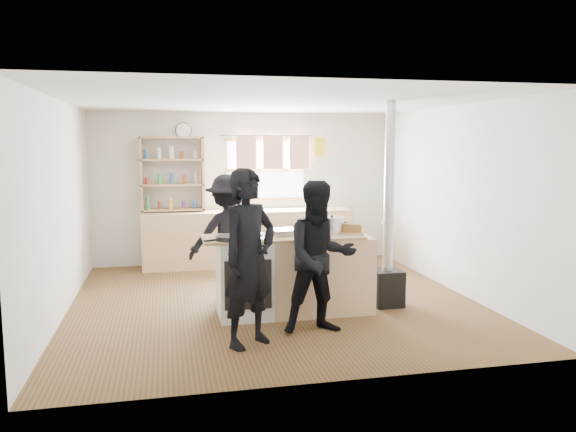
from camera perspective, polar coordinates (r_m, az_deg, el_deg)
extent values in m
cube|color=brown|center=(7.22, -1.45, -8.66)|extent=(5.00, 5.00, 0.01)
cube|color=tan|center=(9.26, -4.05, -2.22)|extent=(3.40, 0.55, 0.90)
cube|color=tan|center=(9.22, -11.58, 0.65)|extent=(1.00, 0.28, 0.03)
cube|color=tan|center=(9.18, -11.65, 3.13)|extent=(1.00, 0.28, 0.03)
cube|color=tan|center=(9.16, -11.71, 5.63)|extent=(1.00, 0.28, 0.03)
cube|color=tan|center=(9.16, -11.77, 7.82)|extent=(1.00, 0.28, 0.03)
cube|color=tan|center=(9.18, -14.68, 4.07)|extent=(0.04, 0.28, 1.20)
cube|color=tan|center=(9.19, -8.67, 4.23)|extent=(0.04, 0.28, 1.20)
cylinder|color=silver|center=(9.41, 2.86, 1.66)|extent=(0.10, 0.10, 0.31)
cube|color=white|center=(6.51, -4.45, -6.33)|extent=(0.60, 0.60, 0.90)
cube|color=#D7B181|center=(6.69, 3.25, -5.95)|extent=(1.20, 0.60, 0.90)
cube|color=tan|center=(6.49, -0.56, -2.16)|extent=(1.84, 0.64, 0.03)
cylinder|color=black|center=(6.23, -5.94, -2.22)|extent=(0.43, 0.43, 0.05)
cylinder|color=#395B1F|center=(6.23, -5.94, -2.09)|extent=(0.28, 0.28, 0.02)
cube|color=silver|center=(6.52, -0.33, -1.66)|extent=(0.36, 0.33, 0.07)
cube|color=brown|center=(6.51, -0.33, -1.48)|extent=(0.31, 0.28, 0.02)
cylinder|color=silver|center=(6.63, -3.86, -1.18)|extent=(0.22, 0.22, 0.15)
cylinder|color=silver|center=(6.62, -3.87, -0.49)|extent=(0.23, 0.23, 0.01)
sphere|color=black|center=(6.62, -3.87, -0.37)|extent=(0.03, 0.03, 0.03)
cylinder|color=silver|center=(6.68, 4.47, -0.98)|extent=(0.29, 0.29, 0.18)
cylinder|color=silver|center=(6.67, 4.48, -0.14)|extent=(0.30, 0.30, 0.01)
sphere|color=black|center=(6.66, 4.48, -0.02)|extent=(0.03, 0.03, 0.03)
cube|color=tan|center=(6.67, 6.53, -1.73)|extent=(0.33, 0.29, 0.02)
cube|color=olive|center=(6.66, 6.54, -1.22)|extent=(0.24, 0.18, 0.10)
cube|color=black|center=(7.09, 10.01, -7.18)|extent=(0.35, 0.35, 0.44)
cylinder|color=#ADADB2|center=(6.89, 10.25, 2.95)|extent=(0.12, 0.12, 2.06)
imported|color=black|center=(5.51, -3.96, -4.29)|extent=(0.77, 0.71, 1.76)
imported|color=black|center=(5.89, 3.28, -4.24)|extent=(0.80, 0.63, 1.61)
imported|color=black|center=(7.36, -6.07, -1.98)|extent=(1.10, 0.73, 1.60)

